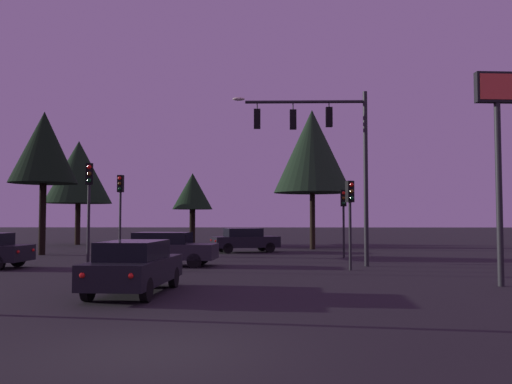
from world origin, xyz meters
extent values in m
plane|color=black|center=(0.00, 24.50, 0.00)|extent=(168.00, 168.00, 0.00)
cylinder|color=#232326|center=(6.39, 15.00, 3.97)|extent=(0.20, 0.20, 7.95)
cylinder|color=#232326|center=(3.65, 15.01, 7.49)|extent=(5.48, 0.16, 0.14)
ellipsoid|color=#F4EACC|center=(0.61, 15.02, 7.64)|extent=(0.56, 0.28, 0.16)
cylinder|color=#232326|center=(4.74, 15.00, 7.36)|extent=(0.05, 0.05, 0.26)
cube|color=black|center=(4.74, 15.00, 6.78)|extent=(0.30, 0.24, 0.90)
sphere|color=red|center=(4.74, 15.14, 7.06)|extent=(0.18, 0.18, 0.18)
sphere|color=#56380C|center=(4.74, 15.14, 6.78)|extent=(0.18, 0.18, 0.18)
sphere|color=#0C4219|center=(4.74, 15.14, 6.50)|extent=(0.18, 0.18, 0.18)
cylinder|color=#232326|center=(3.10, 15.01, 7.31)|extent=(0.05, 0.05, 0.37)
cube|color=black|center=(3.10, 15.01, 6.67)|extent=(0.30, 0.24, 0.90)
sphere|color=red|center=(3.10, 15.15, 6.95)|extent=(0.18, 0.18, 0.18)
sphere|color=#56380C|center=(3.10, 15.15, 6.67)|extent=(0.18, 0.18, 0.18)
sphere|color=#0C4219|center=(3.10, 15.15, 6.39)|extent=(0.18, 0.18, 0.18)
cylinder|color=#232326|center=(1.45, 15.01, 7.33)|extent=(0.05, 0.05, 0.33)
cube|color=black|center=(1.45, 15.01, 6.71)|extent=(0.30, 0.24, 0.90)
sphere|color=red|center=(1.46, 15.15, 6.99)|extent=(0.18, 0.18, 0.18)
sphere|color=#56380C|center=(1.46, 15.15, 6.71)|extent=(0.18, 0.18, 0.18)
sphere|color=#0C4219|center=(1.46, 15.15, 6.43)|extent=(0.18, 0.18, 0.18)
cylinder|color=#232326|center=(5.36, 13.19, 1.41)|extent=(0.12, 0.12, 2.83)
cube|color=black|center=(5.36, 13.19, 3.28)|extent=(0.37, 0.33, 0.90)
sphere|color=red|center=(5.42, 13.06, 3.56)|extent=(0.18, 0.18, 0.18)
sphere|color=#56380C|center=(5.42, 13.06, 3.28)|extent=(0.18, 0.18, 0.18)
sphere|color=#0C4219|center=(5.42, 13.06, 3.00)|extent=(0.18, 0.18, 0.18)
cylinder|color=#232326|center=(-5.58, 13.08, 1.79)|extent=(0.12, 0.12, 3.57)
cube|color=black|center=(-5.58, 13.08, 4.02)|extent=(0.36, 0.32, 0.90)
sphere|color=red|center=(-5.54, 12.94, 4.30)|extent=(0.18, 0.18, 0.18)
sphere|color=#56380C|center=(-5.54, 12.94, 4.02)|extent=(0.18, 0.18, 0.18)
sphere|color=#0C4219|center=(-5.54, 12.94, 3.74)|extent=(0.18, 0.18, 0.18)
cylinder|color=#232326|center=(6.10, 19.86, 1.40)|extent=(0.12, 0.12, 2.80)
cube|color=black|center=(6.10, 19.86, 3.25)|extent=(0.31, 0.25, 0.90)
sphere|color=red|center=(6.09, 19.72, 3.53)|extent=(0.18, 0.18, 0.18)
sphere|color=#56380C|center=(6.09, 19.72, 3.25)|extent=(0.18, 0.18, 0.18)
sphere|color=#0C4219|center=(6.09, 19.72, 2.97)|extent=(0.18, 0.18, 0.18)
cylinder|color=#232326|center=(-5.76, 18.41, 1.76)|extent=(0.12, 0.12, 3.52)
cube|color=black|center=(-5.76, 18.41, 3.97)|extent=(0.33, 0.27, 0.90)
sphere|color=red|center=(-5.78, 18.28, 4.25)|extent=(0.18, 0.18, 0.18)
sphere|color=#56380C|center=(-5.78, 18.28, 3.97)|extent=(0.18, 0.18, 0.18)
sphere|color=#0C4219|center=(-5.78, 18.28, 3.69)|extent=(0.18, 0.18, 0.18)
cube|color=black|center=(-1.93, 6.42, 0.66)|extent=(2.06, 4.46, 0.68)
cube|color=black|center=(-1.94, 6.27, 1.26)|extent=(1.68, 2.45, 0.52)
cylinder|color=black|center=(-2.61, 7.91, 0.32)|extent=(0.24, 0.65, 0.64)
cylinder|color=black|center=(-1.05, 7.80, 0.32)|extent=(0.24, 0.65, 0.64)
cylinder|color=black|center=(-2.81, 5.05, 0.32)|extent=(0.24, 0.65, 0.64)
cylinder|color=black|center=(-1.25, 4.94, 0.32)|extent=(0.24, 0.65, 0.64)
sphere|color=red|center=(-2.70, 4.29, 0.76)|extent=(0.14, 0.14, 0.14)
sphere|color=red|center=(-1.47, 4.20, 0.76)|extent=(0.14, 0.14, 0.14)
cylinder|color=black|center=(-9.20, 14.46, 0.32)|extent=(0.65, 0.23, 0.64)
sphere|color=red|center=(-8.50, 12.99, 0.76)|extent=(0.14, 0.14, 0.14)
sphere|color=red|center=(-8.43, 14.25, 0.76)|extent=(0.14, 0.14, 0.14)
cube|color=#232328|center=(-2.69, 15.02, 0.66)|extent=(4.68, 2.23, 0.68)
cube|color=black|center=(-2.84, 15.04, 1.26)|extent=(2.57, 1.80, 0.52)
cylinder|color=black|center=(-1.13, 15.73, 0.32)|extent=(0.65, 0.25, 0.64)
cylinder|color=black|center=(-1.27, 14.07, 0.32)|extent=(0.65, 0.25, 0.64)
cylinder|color=black|center=(-4.12, 15.98, 0.32)|extent=(0.65, 0.25, 0.64)
cylinder|color=black|center=(-4.25, 14.32, 0.32)|extent=(0.65, 0.25, 0.64)
sphere|color=red|center=(-4.91, 15.86, 0.76)|extent=(0.14, 0.14, 0.14)
sphere|color=red|center=(-5.02, 14.56, 0.76)|extent=(0.14, 0.14, 0.14)
cube|color=black|center=(0.56, 24.29, 0.66)|extent=(4.47, 3.00, 0.68)
cube|color=black|center=(0.42, 24.25, 1.26)|extent=(2.59, 2.16, 0.52)
cylinder|color=black|center=(1.60, 25.48, 0.32)|extent=(0.67, 0.39, 0.64)
cylinder|color=black|center=(2.10, 23.98, 0.32)|extent=(0.67, 0.39, 0.64)
cylinder|color=black|center=(-0.97, 24.61, 0.32)|extent=(0.67, 0.39, 0.64)
cylinder|color=black|center=(-0.47, 23.11, 0.32)|extent=(0.67, 0.39, 0.64)
sphere|color=red|center=(-1.59, 24.22, 0.76)|extent=(0.14, 0.14, 0.14)
sphere|color=red|center=(-1.19, 23.04, 0.76)|extent=(0.14, 0.14, 0.14)
cylinder|color=#232326|center=(9.34, 8.26, 2.96)|extent=(0.20, 0.20, 5.91)
cube|color=black|center=(9.34, 8.26, 6.41)|extent=(1.41, 0.35, 1.00)
cube|color=#EF4C38|center=(9.35, 8.12, 6.41)|extent=(1.23, 0.11, 0.84)
cylinder|color=black|center=(5.11, 27.58, 1.96)|extent=(0.37, 0.37, 3.92)
cone|color=black|center=(5.11, 27.58, 6.84)|extent=(5.39, 5.39, 5.83)
cylinder|color=black|center=(-4.35, 35.20, 1.45)|extent=(0.48, 0.48, 2.90)
cone|color=black|center=(-4.35, 35.20, 4.43)|extent=(3.41, 3.41, 3.08)
cylinder|color=black|center=(-11.34, 21.83, 2.11)|extent=(0.39, 0.39, 4.22)
cone|color=black|center=(-11.34, 21.83, 6.37)|extent=(3.93, 3.93, 4.29)
cylinder|color=black|center=(-13.41, 33.27, 1.68)|extent=(0.42, 0.42, 3.35)
cone|color=black|center=(-13.41, 33.27, 5.91)|extent=(5.37, 5.37, 5.10)
camera|label=1|loc=(1.83, -8.49, 2.18)|focal=36.33mm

